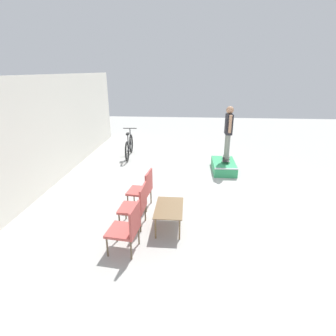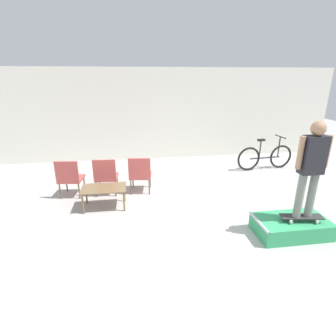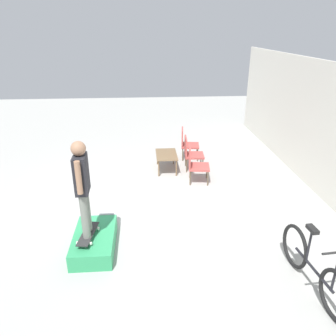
# 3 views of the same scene
# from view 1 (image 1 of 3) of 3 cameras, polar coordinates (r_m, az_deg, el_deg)

# --- Properties ---
(ground_plane) EXTENTS (24.00, 24.00, 0.00)m
(ground_plane) POSITION_cam_1_polar(r_m,az_deg,el_deg) (7.17, 8.69, -5.38)
(ground_plane) COLOR #A8A8A3
(house_wall_back) EXTENTS (12.00, 0.06, 3.00)m
(house_wall_back) POSITION_cam_1_polar(r_m,az_deg,el_deg) (7.67, -25.89, 6.40)
(house_wall_back) COLOR white
(house_wall_back) RESTS_ON ground_plane
(skate_ramp_box) EXTENTS (1.31, 0.71, 0.33)m
(skate_ramp_box) POSITION_cam_1_polar(r_m,az_deg,el_deg) (8.76, 12.01, 0.36)
(skate_ramp_box) COLOR #339E60
(skate_ramp_box) RESTS_ON ground_plane
(skateboard_on_ramp) EXTENTS (0.75, 0.33, 0.07)m
(skateboard_on_ramp) POSITION_cam_1_polar(r_m,az_deg,el_deg) (8.80, 12.52, 2.04)
(skateboard_on_ramp) COLOR #2D2D2D
(skateboard_on_ramp) RESTS_ON skate_ramp_box
(person_skater) EXTENTS (0.57, 0.23, 1.67)m
(person_skater) POSITION_cam_1_polar(r_m,az_deg,el_deg) (8.55, 13.03, 8.37)
(person_skater) COLOR gray
(person_skater) RESTS_ON skateboard_on_ramp
(coffee_table) EXTENTS (0.94, 0.57, 0.47)m
(coffee_table) POSITION_cam_1_polar(r_m,az_deg,el_deg) (5.46, 0.24, -9.04)
(coffee_table) COLOR brown
(coffee_table) RESTS_ON ground_plane
(patio_chair_left) EXTENTS (0.58, 0.58, 0.93)m
(patio_chair_left) POSITION_cam_1_polar(r_m,az_deg,el_deg) (4.80, -8.78, -12.53)
(patio_chair_left) COLOR brown
(patio_chair_left) RESTS_ON ground_plane
(patio_chair_center) EXTENTS (0.55, 0.55, 0.93)m
(patio_chair_center) POSITION_cam_1_polar(r_m,az_deg,el_deg) (5.50, -6.86, -7.88)
(patio_chair_center) COLOR brown
(patio_chair_center) RESTS_ON ground_plane
(patio_chair_right) EXTENTS (0.58, 0.58, 0.93)m
(patio_chair_right) POSITION_cam_1_polar(r_m,az_deg,el_deg) (6.21, -5.43, -4.32)
(patio_chair_right) COLOR brown
(patio_chair_right) RESTS_ON ground_plane
(bicycle) EXTENTS (1.82, 0.52, 1.02)m
(bicycle) POSITION_cam_1_polar(r_m,az_deg,el_deg) (10.03, -8.45, 4.60)
(bicycle) COLOR black
(bicycle) RESTS_ON ground_plane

